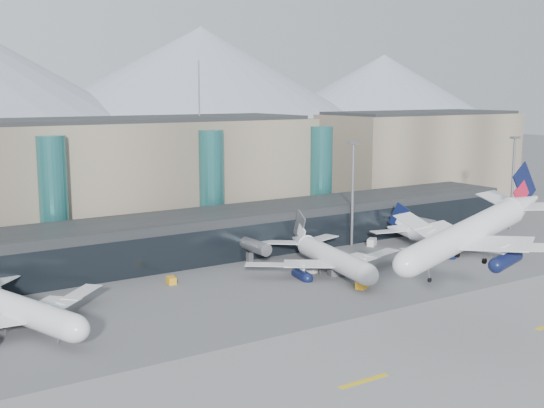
{
  "coord_description": "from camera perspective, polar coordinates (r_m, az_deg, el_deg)",
  "views": [
    {
      "loc": [
        -76.02,
        -79.16,
        37.51
      ],
      "look_at": [
        -3.84,
        32.0,
        15.66
      ],
      "focal_mm": 45.0,
      "sensor_mm": 36.0,
      "label": 1
    }
  ],
  "objects": [
    {
      "name": "terminal_east",
      "position": [
        241.55,
        12.29,
        3.91
      ],
      "size": [
        70.0,
        30.0,
        31.0
      ],
      "color": "gray",
      "rests_on": "ground"
    },
    {
      "name": "veh_b",
      "position": [
        136.86,
        -8.43,
        -6.34
      ],
      "size": [
        1.85,
        2.65,
        1.42
      ],
      "primitive_type": "cube",
      "rotation": [
        0.0,
        0.0,
        1.43
      ],
      "color": "orange",
      "rests_on": "ground"
    },
    {
      "name": "runway_strip",
      "position": [
        106.3,
        16.07,
        -11.67
      ],
      "size": [
        400.0,
        40.0,
        0.04
      ],
      "primitive_type": "cube",
      "color": "slate",
      "rests_on": "ground"
    },
    {
      "name": "jet_parked_mid",
      "position": [
        144.76,
        4.5,
        -3.78
      ],
      "size": [
        37.69,
        38.27,
        12.34
      ],
      "rotation": [
        0.0,
        0.0,
        1.39
      ],
      "color": "silver",
      "rests_on": "ground"
    },
    {
      "name": "terminal_main",
      "position": [
        178.06,
        -16.09,
        1.88
      ],
      "size": [
        130.0,
        30.0,
        31.0
      ],
      "color": "gray",
      "rests_on": "ground"
    },
    {
      "name": "jet_parked_left",
      "position": [
        118.41,
        -21.15,
        -7.41
      ],
      "size": [
        36.05,
        38.16,
        12.26
      ],
      "rotation": [
        0.0,
        0.0,
        1.9
      ],
      "color": "silver",
      "rests_on": "ground"
    },
    {
      "name": "lightmast_mid",
      "position": [
        167.16,
        6.76,
        1.36
      ],
      "size": [
        3.0,
        1.2,
        25.6
      ],
      "color": "slate",
      "rests_on": "ground"
    },
    {
      "name": "ground",
      "position": [
        115.98,
        10.4,
        -9.67
      ],
      "size": [
        900.0,
        900.0,
        0.0
      ],
      "primitive_type": "plane",
      "color": "#515154",
      "rests_on": "ground"
    },
    {
      "name": "hero_jet",
      "position": [
        108.58,
        16.89,
        -1.48
      ],
      "size": [
        35.54,
        36.04,
        11.64
      ],
      "rotation": [
        0.0,
        -0.19,
        0.08
      ],
      "color": "silver",
      "rests_on": "ground"
    },
    {
      "name": "veh_h",
      "position": [
        133.74,
        7.56,
        -6.6
      ],
      "size": [
        3.73,
        3.17,
        1.83
      ],
      "primitive_type": "cube",
      "rotation": [
        0.0,
        0.0,
        0.53
      ],
      "color": "orange",
      "rests_on": "ground"
    },
    {
      "name": "lightmast_right",
      "position": [
        197.67,
        19.51,
        2.11
      ],
      "size": [
        3.0,
        1.2,
        25.6
      ],
      "color": "slate",
      "rests_on": "ground"
    },
    {
      "name": "jet_parked_right",
      "position": [
        168.22,
        14.16,
        -2.3
      ],
      "size": [
        34.5,
        35.81,
        11.5
      ],
      "rotation": [
        0.0,
        0.0,
        1.83
      ],
      "color": "silver",
      "rests_on": "ground"
    },
    {
      "name": "veh_g",
      "position": [
        143.9,
        3.31,
        -5.5
      ],
      "size": [
        1.89,
        2.49,
        1.29
      ],
      "primitive_type": "cube",
      "rotation": [
        0.0,
        0.0,
        -1.27
      ],
      "color": "silver",
      "rests_on": "ground"
    },
    {
      "name": "veh_d",
      "position": [
        170.01,
        8.35,
        -3.18
      ],
      "size": [
        3.53,
        3.15,
        1.79
      ],
      "primitive_type": "cube",
      "rotation": [
        0.0,
        0.0,
        0.6
      ],
      "color": "silver",
      "rests_on": "ground"
    },
    {
      "name": "runway_markings",
      "position": [
        106.29,
        16.07,
        -11.66
      ],
      "size": [
        128.0,
        1.0,
        0.02
      ],
      "color": "gold",
      "rests_on": "ground"
    },
    {
      "name": "teal_towers",
      "position": [
        166.54,
        -11.16,
        1.07
      ],
      "size": [
        116.4,
        19.4,
        46.0
      ],
      "color": "#246465",
      "rests_on": "ground"
    },
    {
      "name": "concourse",
      "position": [
        159.91,
        -3.88,
        -2.4
      ],
      "size": [
        170.0,
        27.0,
        10.0
      ],
      "color": "black",
      "rests_on": "ground"
    },
    {
      "name": "veh_c",
      "position": [
        142.21,
        5.51,
        -5.54
      ],
      "size": [
        4.12,
        2.79,
        2.1
      ],
      "primitive_type": "cube",
      "rotation": [
        0.0,
        0.0,
        -0.23
      ],
      "color": "#45464A",
      "rests_on": "ground"
    }
  ]
}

